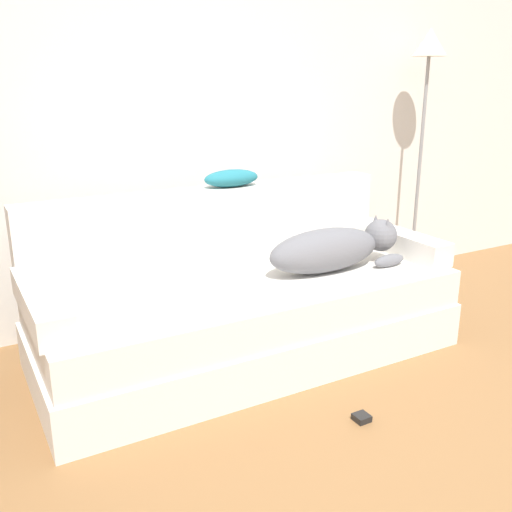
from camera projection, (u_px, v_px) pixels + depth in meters
The scene contains 10 objects.
wall_back at pixel (218, 91), 3.42m from camera, with size 7.77×0.06×2.70m.
couch at pixel (247, 318), 3.01m from camera, with size 2.17×0.94×0.43m.
couch_backrest at pixel (213, 224), 3.22m from camera, with size 2.13×0.15×0.41m.
couch_arm_left at pixel (41, 303), 2.45m from camera, with size 0.15×0.75×0.13m.
couch_arm_right at pixel (396, 241), 3.40m from camera, with size 0.15×0.75×0.13m.
dog at pixel (334, 248), 3.06m from camera, with size 0.81×0.27×0.26m.
laptop at pixel (225, 285), 2.83m from camera, with size 0.34×0.27×0.02m.
throw_pillow at pixel (231, 178), 3.18m from camera, with size 0.33×0.15×0.10m.
floor_lamp at pixel (426, 87), 3.86m from camera, with size 0.26×0.26×1.75m.
power_adapter at pixel (362, 418), 2.47m from camera, with size 0.07×0.07×0.03m.
Camera 1 is at (-1.54, -0.92, 1.42)m, focal length 40.00 mm.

